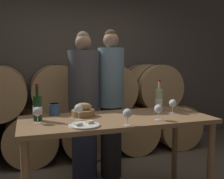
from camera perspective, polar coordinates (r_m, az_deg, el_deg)
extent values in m
cube|color=#60594F|center=(4.52, -8.15, 8.34)|extent=(10.00, 0.12, 3.20)
cylinder|color=tan|center=(4.03, -17.37, -9.42)|extent=(0.72, 0.87, 0.72)
cylinder|color=#2D2D33|center=(3.76, -17.28, -10.54)|extent=(0.73, 0.02, 0.73)
cylinder|color=#2D2D33|center=(4.30, -17.44, -8.44)|extent=(0.73, 0.02, 0.73)
cylinder|color=tan|center=(4.11, -6.49, -8.87)|extent=(0.72, 0.87, 0.72)
cylinder|color=#2D2D33|center=(3.85, -5.61, -9.91)|extent=(0.73, 0.02, 0.73)
cylinder|color=#2D2D33|center=(4.38, -7.25, -7.95)|extent=(0.73, 0.02, 0.73)
cylinder|color=tan|center=(4.33, 3.60, -8.07)|extent=(0.72, 0.87, 0.72)
cylinder|color=#2D2D33|center=(4.08, 5.09, -8.97)|extent=(0.73, 0.02, 0.73)
cylinder|color=#2D2D33|center=(4.58, 2.28, -7.26)|extent=(0.73, 0.02, 0.73)
cylinder|color=tan|center=(4.66, 12.45, -7.17)|extent=(0.72, 0.87, 0.72)
cylinder|color=#2D2D33|center=(4.43, 14.32, -7.91)|extent=(0.73, 0.02, 0.73)
cylinder|color=#2D2D33|center=(4.90, 10.77, -6.48)|extent=(0.73, 0.02, 0.73)
cylinder|color=tan|center=(3.92, -23.28, -0.38)|extent=(0.72, 0.87, 0.72)
cylinder|color=#2D2D33|center=(4.20, -22.96, 0.03)|extent=(0.73, 0.02, 0.73)
cylinder|color=tan|center=(3.93, -12.08, 0.00)|extent=(0.72, 0.87, 0.72)
cylinder|color=#2D2D33|center=(3.66, -11.59, -0.45)|extent=(0.73, 0.02, 0.73)
cylinder|color=#2D2D33|center=(4.21, -12.50, 0.39)|extent=(0.73, 0.02, 0.73)
cylinder|color=tan|center=(4.09, -1.33, 0.37)|extent=(0.72, 0.87, 0.72)
cylinder|color=#2D2D33|center=(3.82, -0.10, -0.04)|extent=(0.73, 0.02, 0.73)
cylinder|color=#2D2D33|center=(4.35, -2.41, 0.72)|extent=(0.73, 0.02, 0.73)
cylinder|color=tan|center=(4.37, 8.33, 0.68)|extent=(0.72, 0.87, 0.72)
cylinder|color=#2D2D33|center=(4.13, 10.07, 0.33)|extent=(0.73, 0.02, 0.73)
cylinder|color=#2D2D33|center=(4.62, 6.77, 1.00)|extent=(0.73, 0.02, 0.73)
cylinder|color=olive|center=(2.75, 20.66, -15.48)|extent=(0.06, 0.06, 0.86)
cylinder|color=olive|center=(2.78, -18.25, -15.14)|extent=(0.06, 0.06, 0.86)
cylinder|color=olive|center=(3.23, 13.50, -11.97)|extent=(0.06, 0.06, 0.86)
cube|color=olive|center=(2.48, 1.09, -6.56)|extent=(1.78, 0.75, 0.04)
cylinder|color=#2D334C|center=(3.21, -6.01, -11.89)|extent=(0.30, 0.30, 0.86)
cylinder|color=#4C4C51|center=(3.06, -6.18, 2.02)|extent=(0.36, 0.36, 0.68)
sphere|color=#997051|center=(3.06, -6.27, 10.16)|extent=(0.19, 0.19, 0.19)
sphere|color=#75604C|center=(3.07, -6.33, 11.09)|extent=(0.15, 0.15, 0.15)
cylinder|color=#232326|center=(3.29, -0.21, -11.23)|extent=(0.26, 0.26, 0.88)
cylinder|color=gray|center=(3.14, -0.22, 2.65)|extent=(0.31, 0.31, 0.70)
sphere|color=#997051|center=(3.15, -0.22, 10.70)|extent=(0.18, 0.18, 0.18)
sphere|color=#47331E|center=(3.16, -0.28, 11.60)|extent=(0.15, 0.15, 0.15)
cylinder|color=#193819|center=(2.43, -15.92, -3.96)|extent=(0.08, 0.08, 0.22)
cylinder|color=#193819|center=(2.40, -16.03, -0.34)|extent=(0.03, 0.03, 0.09)
cylinder|color=maroon|center=(2.40, -16.07, 0.96)|extent=(0.03, 0.03, 0.02)
cylinder|color=white|center=(2.43, -15.91, -4.37)|extent=(0.08, 0.08, 0.07)
cylinder|color=#ADBC7F|center=(2.84, 10.19, -2.31)|extent=(0.08, 0.08, 0.23)
cylinder|color=#ADBC7F|center=(2.82, 10.25, 0.84)|extent=(0.03, 0.03, 0.09)
cylinder|color=maroon|center=(2.82, 10.27, 1.94)|extent=(0.03, 0.03, 0.02)
cylinder|color=white|center=(2.84, 10.18, -2.67)|extent=(0.08, 0.08, 0.07)
cylinder|color=#335693|center=(2.63, -12.44, -4.24)|extent=(0.10, 0.10, 0.12)
cylinder|color=#335693|center=(2.62, -12.47, -3.11)|extent=(0.11, 0.11, 0.01)
cylinder|color=olive|center=(2.55, -6.29, -5.11)|extent=(0.22, 0.22, 0.06)
ellipsoid|color=tan|center=(2.54, -6.30, -3.76)|extent=(0.17, 0.10, 0.08)
cylinder|color=white|center=(2.17, -6.07, -7.75)|extent=(0.26, 0.26, 0.01)
cube|color=beige|center=(2.20, -4.84, -7.07)|extent=(0.07, 0.06, 0.02)
cube|color=beige|center=(2.13, -7.35, -7.51)|extent=(0.07, 0.06, 0.02)
cylinder|color=white|center=(2.33, -15.86, -7.07)|extent=(0.06, 0.06, 0.00)
cylinder|color=white|center=(2.33, -15.88, -6.22)|extent=(0.01, 0.01, 0.07)
sphere|color=white|center=(2.31, -15.93, -4.63)|extent=(0.08, 0.08, 0.08)
cylinder|color=white|center=(2.39, -7.26, -6.59)|extent=(0.06, 0.06, 0.00)
cylinder|color=white|center=(2.38, -7.28, -5.76)|extent=(0.01, 0.01, 0.07)
sphere|color=white|center=(2.37, -7.30, -4.20)|extent=(0.08, 0.08, 0.08)
cylinder|color=white|center=(2.18, 3.37, -7.77)|extent=(0.06, 0.06, 0.00)
cylinder|color=white|center=(2.17, 3.37, -6.88)|extent=(0.01, 0.01, 0.07)
sphere|color=white|center=(2.16, 3.38, -5.17)|extent=(0.08, 0.08, 0.08)
cylinder|color=white|center=(2.41, 10.04, -6.51)|extent=(0.06, 0.06, 0.00)
cylinder|color=white|center=(2.40, 10.06, -5.70)|extent=(0.01, 0.01, 0.07)
sphere|color=white|center=(2.39, 10.09, -4.15)|extent=(0.08, 0.08, 0.08)
cylinder|color=white|center=(2.75, 13.06, -4.98)|extent=(0.06, 0.06, 0.00)
cylinder|color=white|center=(2.75, 13.07, -4.27)|extent=(0.01, 0.01, 0.07)
sphere|color=white|center=(2.74, 13.11, -2.91)|extent=(0.08, 0.08, 0.08)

